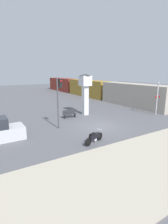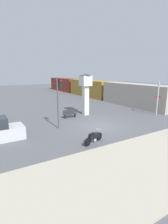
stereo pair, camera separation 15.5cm
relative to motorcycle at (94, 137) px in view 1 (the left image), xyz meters
name	(u,v)px [view 1 (the left image)]	position (x,y,z in m)	size (l,w,h in m)	color
ground_plane	(99,127)	(2.70, 3.01, -0.44)	(120.00, 120.00, 0.00)	#56565B
sidewalk_strip	(165,154)	(2.70, -4.00, -0.39)	(36.00, 6.00, 0.10)	#B2A893
motorcycle	(94,137)	(0.00, 0.00, 0.00)	(1.97, 0.81, 0.91)	black
clock_tower	(85,88)	(4.11, 7.82, 2.85)	(1.43, 1.43, 4.95)	white
freight_train	(88,88)	(13.65, 21.69, 1.26)	(2.80, 38.37, 3.40)	#ADA393
traffic_light	(59,94)	(-0.72, 4.60, 2.77)	(0.50, 0.35, 4.69)	#47474C
railroad_crossing_signal	(157,97)	(11.37, 3.08, 1.80)	(0.90, 0.82, 4.11)	#B7B7BC
bench	(70,114)	(1.79, 7.50, 0.05)	(1.60, 0.44, 0.92)	#2D2D33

